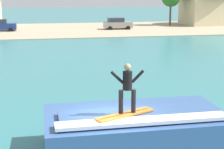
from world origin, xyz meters
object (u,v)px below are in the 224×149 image
(wave_crest, at_px, (136,131))
(surfboard, at_px, (125,114))
(surfer, at_px, (127,86))
(car_near_shore, at_px, (0,25))
(car_far_shore, at_px, (117,24))
(house_gabled_white, at_px, (203,3))

(wave_crest, relative_size, surfboard, 2.97)
(wave_crest, distance_m, surfer, 2.01)
(surfboard, height_order, car_near_shore, car_near_shore)
(car_far_shore, distance_m, house_gabled_white, 17.42)
(surfer, xyz_separation_m, car_far_shore, (8.86, 44.03, -1.69))
(surfboard, distance_m, car_far_shore, 45.01)
(car_far_shore, bearing_deg, surfer, -101.37)
(wave_crest, height_order, surfer, surfer)
(car_far_shore, relative_size, house_gabled_white, 0.47)
(car_near_shore, bearing_deg, house_gabled_white, 7.72)
(surfer, bearing_deg, wave_crest, 49.95)
(wave_crest, xyz_separation_m, surfer, (-0.45, -0.54, 1.88))
(surfer, relative_size, car_near_shore, 0.38)
(wave_crest, bearing_deg, car_near_shore, 101.84)
(wave_crest, xyz_separation_m, surfboard, (-0.55, -0.61, 0.88))
(surfboard, height_order, car_far_shore, car_far_shore)
(car_near_shore, distance_m, car_far_shore, 17.61)
(wave_crest, xyz_separation_m, car_near_shore, (-9.21, 43.91, 0.19))
(surfboard, relative_size, car_far_shore, 0.51)
(car_far_shore, bearing_deg, wave_crest, -100.93)
(surfboard, relative_size, car_near_shore, 0.49)
(car_far_shore, bearing_deg, house_gabled_white, 17.02)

